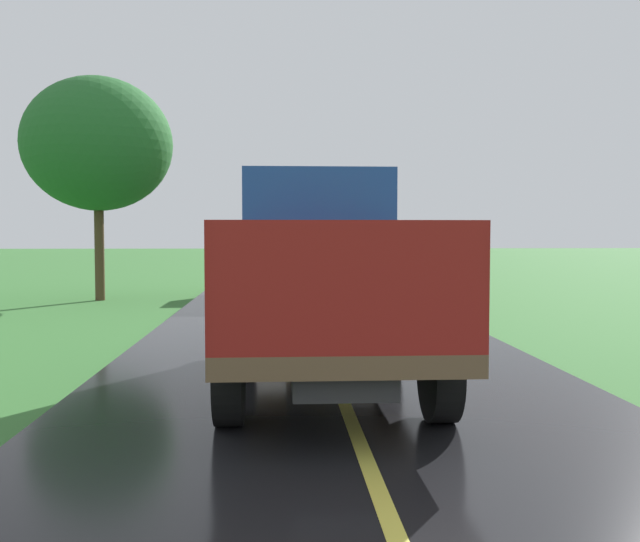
% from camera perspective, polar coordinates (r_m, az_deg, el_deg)
% --- Properties ---
extents(banana_truck_near, '(2.38, 5.82, 2.80)m').
position_cam_1_polar(banana_truck_near, '(9.43, 0.02, 0.01)').
color(banana_truck_near, '#2D2D30').
rests_on(banana_truck_near, road_surface).
extents(banana_truck_far, '(2.38, 5.81, 2.80)m').
position_cam_1_polar(banana_truck_far, '(22.59, -2.38, 1.76)').
color(banana_truck_far, '#2D2D30').
rests_on(banana_truck_far, road_surface).
extents(roadside_tree_near_left, '(4.35, 4.35, 6.57)m').
position_cam_1_polar(roadside_tree_near_left, '(22.01, -17.56, 9.74)').
color(roadside_tree_near_left, '#4C3823').
rests_on(roadside_tree_near_left, ground).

